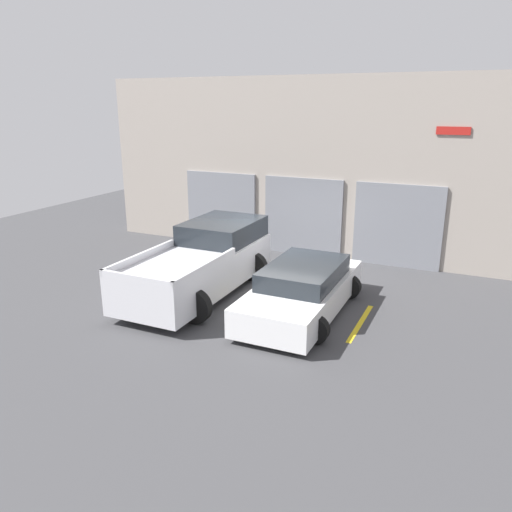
# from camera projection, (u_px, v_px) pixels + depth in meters

# --- Properties ---
(ground_plane) EXTENTS (28.00, 28.00, 0.00)m
(ground_plane) POSITION_uv_depth(u_px,v_px,m) (273.00, 283.00, 14.00)
(ground_plane) COLOR #3D3D3F
(shophouse_building) EXTENTS (14.94, 0.68, 5.66)m
(shophouse_building) POSITION_uv_depth(u_px,v_px,m) (313.00, 169.00, 16.03)
(shophouse_building) COLOR #9E9389
(shophouse_building) RESTS_ON ground
(pickup_truck) EXTENTS (2.53, 5.08, 1.70)m
(pickup_truck) POSITION_uv_depth(u_px,v_px,m) (203.00, 262.00, 13.14)
(pickup_truck) COLOR silver
(pickup_truck) RESTS_ON ground
(sedan_white) EXTENTS (2.18, 4.47, 1.20)m
(sedan_white) POSITION_uv_depth(u_px,v_px,m) (302.00, 290.00, 11.87)
(sedan_white) COLOR white
(sedan_white) RESTS_ON ground
(parking_stripe_far_left) EXTENTS (0.12, 2.20, 0.01)m
(parking_stripe_far_left) POSITION_uv_depth(u_px,v_px,m) (154.00, 286.00, 13.74)
(parking_stripe_far_left) COLOR gold
(parking_stripe_far_left) RESTS_ON ground
(parking_stripe_left) EXTENTS (0.12, 2.20, 0.01)m
(parking_stripe_left) POSITION_uv_depth(u_px,v_px,m) (248.00, 303.00, 12.59)
(parking_stripe_left) COLOR gold
(parking_stripe_left) RESTS_ON ground
(parking_stripe_centre) EXTENTS (0.12, 2.20, 0.01)m
(parking_stripe_centre) POSITION_uv_depth(u_px,v_px,m) (360.00, 323.00, 11.44)
(parking_stripe_centre) COLOR gold
(parking_stripe_centre) RESTS_ON ground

